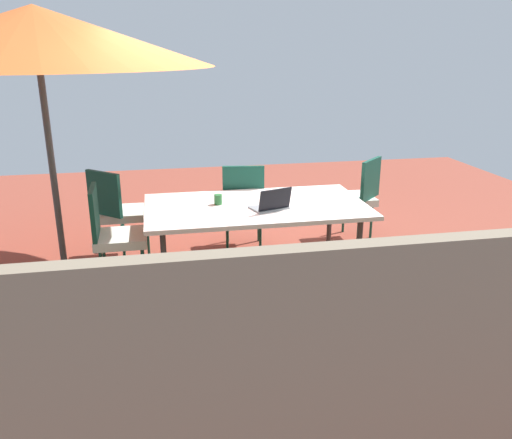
# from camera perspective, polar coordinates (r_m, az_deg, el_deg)

# --- Properties ---
(ground_plane) EXTENTS (10.00, 10.00, 0.02)m
(ground_plane) POSITION_cam_1_polar(r_m,az_deg,el_deg) (5.14, 0.00, -6.40)
(ground_plane) COLOR brown
(back_fence) EXTENTS (9.50, 0.08, 1.54)m
(back_fence) POSITION_cam_1_polar(r_m,az_deg,el_deg) (2.21, 16.57, -20.98)
(back_fence) COLOR #7F705B
(back_fence) RESTS_ON ground_plane
(hedge_row) EXTENTS (6.30, 0.71, 1.01)m
(hedge_row) POSITION_cam_1_polar(r_m,az_deg,el_deg) (3.09, 7.75, -13.87)
(hedge_row) COLOR #1E4C23
(hedge_row) RESTS_ON ground_plane
(dining_table) EXTENTS (2.06, 1.14, 0.74)m
(dining_table) POSITION_cam_1_polar(r_m,az_deg,el_deg) (4.88, 0.00, 1.14)
(dining_table) COLOR silver
(dining_table) RESTS_ON ground_plane
(patio_umbrella) EXTENTS (3.01, 3.01, 2.49)m
(patio_umbrella) POSITION_cam_1_polar(r_m,az_deg,el_deg) (4.97, -23.10, 18.02)
(patio_umbrella) COLOR #4C4C4C
(patio_umbrella) RESTS_ON ground_plane
(chair_southwest) EXTENTS (0.59, 0.59, 0.98)m
(chair_southwest) POSITION_cam_1_polar(r_m,az_deg,el_deg) (6.01, 11.10, 2.70)
(chair_southwest) COLOR silver
(chair_southwest) RESTS_ON ground_plane
(chair_southeast) EXTENTS (0.59, 0.59, 0.98)m
(chair_southeast) POSITION_cam_1_polar(r_m,az_deg,el_deg) (5.56, -15.10, 1.10)
(chair_southeast) COLOR silver
(chair_southeast) RESTS_ON ground_plane
(chair_east) EXTENTS (0.47, 0.46, 0.98)m
(chair_east) POSITION_cam_1_polar(r_m,az_deg,el_deg) (4.87, -15.42, -1.37)
(chair_east) COLOR silver
(chair_east) RESTS_ON ground_plane
(chair_south) EXTENTS (0.48, 0.49, 0.98)m
(chair_south) POSITION_cam_1_polar(r_m,az_deg,el_deg) (5.64, -1.41, 1.99)
(chair_south) COLOR silver
(chair_south) RESTS_ON ground_plane
(laptop) EXTENTS (0.38, 0.33, 0.21)m
(laptop) POSITION_cam_1_polar(r_m,az_deg,el_deg) (4.71, 1.68, 1.65)
(laptop) COLOR gray
(laptop) RESTS_ON dining_table
(cup) EXTENTS (0.08, 0.08, 0.10)m
(cup) POSITION_cam_1_polar(r_m,az_deg,el_deg) (4.88, -4.19, 2.21)
(cup) COLOR #286B33
(cup) RESTS_ON dining_table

